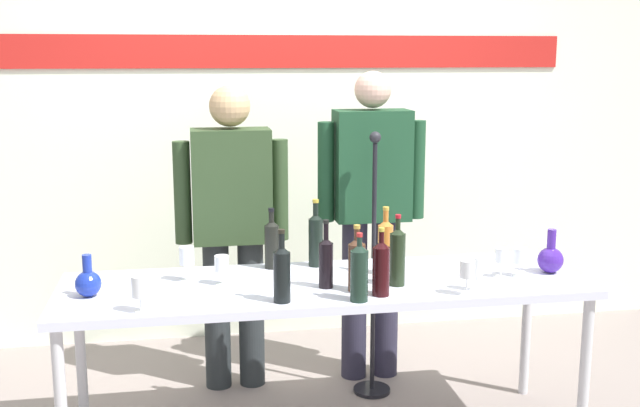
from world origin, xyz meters
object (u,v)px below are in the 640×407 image
Objects in this scene: presenter_left at (232,219)px; wine_bottle_5 at (282,272)px; wine_bottle_1 at (272,243)px; wine_glass_right_3 at (477,267)px; wine_bottle_8 at (397,255)px; wine_glass_right_0 at (520,256)px; wine_bottle_2 at (326,261)px; wine_bottle_7 at (381,267)px; wine_bottle_3 at (316,238)px; wine_glass_left_1 at (187,257)px; wine_glass_left_2 at (140,287)px; wine_bottle_4 at (357,263)px; presenter_right at (371,206)px; wine_bottle_0 at (385,245)px; wine_glass_left_0 at (222,264)px; wine_glass_right_1 at (501,256)px; wine_glass_right_2 at (467,270)px; decanter_blue_left at (88,282)px; wine_bottle_6 at (359,271)px; display_table at (326,294)px; decanter_blue_right at (550,258)px.

presenter_left is 0.96m from wine_bottle_5.
presenter_left reaches higher than wine_bottle_1.
wine_bottle_8 is at bearing 157.42° from wine_glass_right_3.
wine_bottle_8 is 0.61m from wine_glass_right_0.
wine_bottle_7 is (0.21, -0.15, 0.00)m from wine_bottle_2.
wine_glass_left_1 is at bearing -166.57° from wine_bottle_3.
wine_bottle_7 is 2.22× the size of wine_glass_right_0.
wine_bottle_4 is at bearing 7.86° from wine_glass_left_2.
presenter_right is 0.62m from wine_bottle_0.
wine_bottle_3 reaches higher than wine_glass_left_0.
wine_glass_right_1 is (1.20, -0.76, -0.06)m from presenter_left.
presenter_right is 11.15× the size of wine_glass_right_2.
wine_bottle_4 is at bearing 136.59° from wine_bottle_7.
wine_bottle_7 is at bearing 179.70° from wine_glass_right_3.
wine_bottle_5 reaches higher than decanter_blue_left.
wine_glass_left_0 is at bearing 43.44° from wine_glass_left_2.
wine_bottle_6 reaches higher than wine_glass_left_1.
wine_bottle_1 reaches higher than wine_glass_right_3.
wine_bottle_1 is at bearing 20.04° from wine_glass_left_1.
wine_bottle_6 is at bearing -73.73° from display_table.
wine_bottle_3 is (-1.08, 0.31, 0.07)m from decanter_blue_right.
wine_bottle_2 is (0.37, -0.78, -0.04)m from presenter_left.
wine_bottle_6 reaches higher than wine_glass_right_2.
wine_bottle_3 reaches higher than display_table.
wine_bottle_6 is 1.92× the size of wine_glass_right_2.
wine_glass_right_2 is at bearing -17.30° from wine_bottle_4.
wine_bottle_1 reaches higher than wine_glass_right_0.
wine_bottle_3 reaches higher than wine_bottle_7.
wine_bottle_6 is 0.55m from wine_glass_right_3.
wine_bottle_6 is 0.90m from wine_glass_left_2.
presenter_left reaches higher than wine_bottle_8.
wine_glass_left_2 is at bearing -145.61° from wine_bottle_3.
wine_glass_left_1 is (0.42, 0.16, 0.05)m from decanter_blue_left.
wine_glass_left_2 is at bearing -113.97° from presenter_left.
presenter_right is at bearing 39.19° from wine_glass_left_2.
wine_glass_left_2 is at bearing -178.36° from wine_glass_right_3.
wine_glass_left_0 is at bearing -142.69° from presenter_right.
wine_bottle_3 reaches higher than wine_glass_right_2.
wine_bottle_0 is at bearing 60.65° from wine_bottle_6.
decanter_blue_right is 0.18m from wine_glass_right_0.
display_table is 7.22× the size of wine_bottle_3.
decanter_blue_right is 0.58m from wine_glass_right_2.
presenter_right reaches higher than decanter_blue_left.
wine_glass_left_1 is at bearing -150.64° from presenter_right.
display_table is 0.37m from wine_bottle_6.
wine_bottle_0 reaches higher than wine_bottle_2.
display_table is at bearing 106.27° from wine_bottle_6.
presenter_left reaches higher than wine_bottle_3.
wine_bottle_0 reaches higher than wine_glass_left_0.
presenter_right is at bearing 61.06° from display_table.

